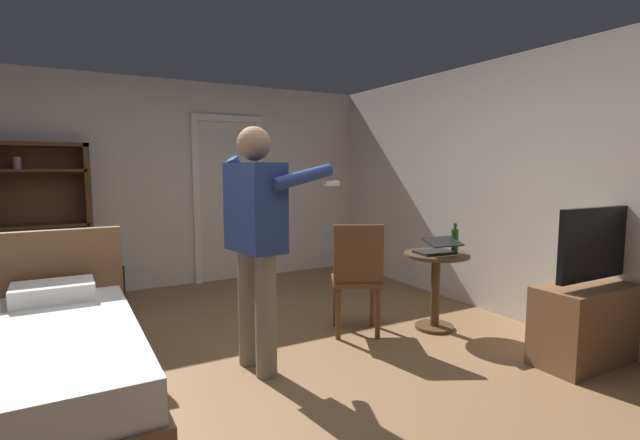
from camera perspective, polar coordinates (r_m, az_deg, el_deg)
ground_plane at (r=3.44m, az=-6.81°, el=-18.81°), size 6.51×6.51×0.00m
wall_back at (r=6.02m, az=-18.06°, el=4.18°), size 5.44×0.12×2.52m
wall_right at (r=4.80m, az=23.78°, el=3.46°), size 0.12×6.15×2.52m
doorway_frame at (r=6.13m, az=-11.17°, el=4.04°), size 0.93×0.08×2.13m
bookshelf at (r=5.71m, az=-31.07°, el=0.20°), size 0.97×0.32×1.73m
tv_flatscreen at (r=4.14m, az=30.43°, el=-9.92°), size 0.99×0.40×1.18m
side_table at (r=4.37m, az=14.02°, el=-6.98°), size 0.59×0.59×0.70m
laptop at (r=4.26m, az=14.18°, el=-3.40°), size 0.35×0.36×0.16m
bottle_on_table at (r=4.34m, az=16.22°, el=-2.44°), size 0.06×0.06×0.27m
wooden_chair at (r=4.06m, az=4.57°, el=-6.68°), size 0.57×0.57×0.99m
person_blue_shirt at (r=3.31m, az=-7.81°, el=-1.24°), size 0.72×0.64×1.75m
suitcase_dark at (r=5.38m, az=-25.53°, el=-7.77°), size 0.54×0.44×0.41m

